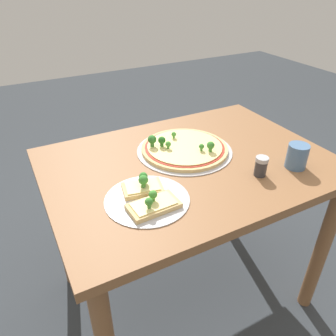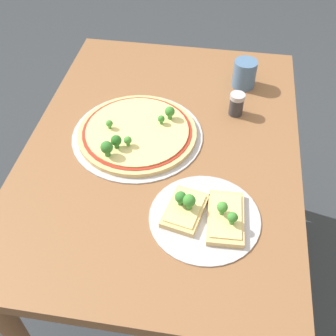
{
  "view_description": "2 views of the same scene",
  "coord_description": "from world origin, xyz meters",
  "px_view_note": "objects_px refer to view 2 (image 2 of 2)",
  "views": [
    {
      "loc": [
        -0.58,
        -0.93,
        1.42
      ],
      "look_at": [
        -0.11,
        -0.03,
        0.79
      ],
      "focal_mm": 35.0,
      "sensor_mm": 36.0,
      "label": 1
    },
    {
      "loc": [
        -0.89,
        -0.16,
        1.61
      ],
      "look_at": [
        -0.11,
        -0.03,
        0.79
      ],
      "focal_mm": 45.0,
      "sensor_mm": 36.0,
      "label": 2
    }
  ],
  "objects_px": {
    "dining_table": "(163,171)",
    "condiment_shaker": "(237,104)",
    "drinking_cup": "(245,74)",
    "pizza_tray_whole": "(137,133)",
    "pizza_tray_slice": "(206,214)"
  },
  "relations": [
    {
      "from": "pizza_tray_whole",
      "to": "pizza_tray_slice",
      "type": "distance_m",
      "value": 0.35
    },
    {
      "from": "pizza_tray_slice",
      "to": "drinking_cup",
      "type": "bearing_deg",
      "value": -7.08
    },
    {
      "from": "dining_table",
      "to": "pizza_tray_whole",
      "type": "relative_size",
      "value": 2.82
    },
    {
      "from": "drinking_cup",
      "to": "condiment_shaker",
      "type": "height_order",
      "value": "drinking_cup"
    },
    {
      "from": "pizza_tray_whole",
      "to": "pizza_tray_slice",
      "type": "height_order",
      "value": "pizza_tray_whole"
    },
    {
      "from": "dining_table",
      "to": "condiment_shaker",
      "type": "distance_m",
      "value": 0.31
    },
    {
      "from": "pizza_tray_whole",
      "to": "condiment_shaker",
      "type": "relative_size",
      "value": 5.26
    },
    {
      "from": "pizza_tray_whole",
      "to": "drinking_cup",
      "type": "height_order",
      "value": "drinking_cup"
    },
    {
      "from": "dining_table",
      "to": "condiment_shaker",
      "type": "bearing_deg",
      "value": -49.31
    },
    {
      "from": "dining_table",
      "to": "pizza_tray_whole",
      "type": "bearing_deg",
      "value": 74.93
    },
    {
      "from": "pizza_tray_slice",
      "to": "drinking_cup",
      "type": "height_order",
      "value": "drinking_cup"
    },
    {
      "from": "pizza_tray_slice",
      "to": "dining_table",
      "type": "bearing_deg",
      "value": 31.09
    },
    {
      "from": "dining_table",
      "to": "drinking_cup",
      "type": "height_order",
      "value": "drinking_cup"
    },
    {
      "from": "dining_table",
      "to": "pizza_tray_whole",
      "type": "distance_m",
      "value": 0.15
    },
    {
      "from": "dining_table",
      "to": "pizza_tray_slice",
      "type": "bearing_deg",
      "value": -148.91
    }
  ]
}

